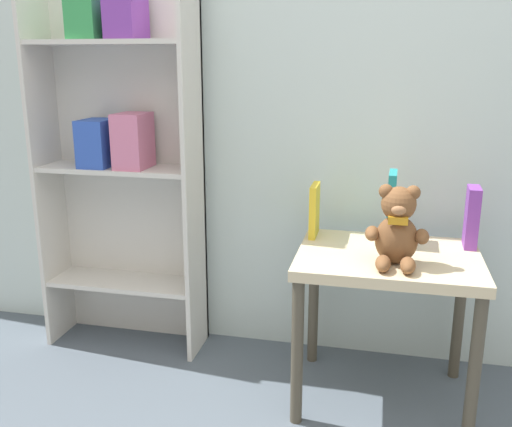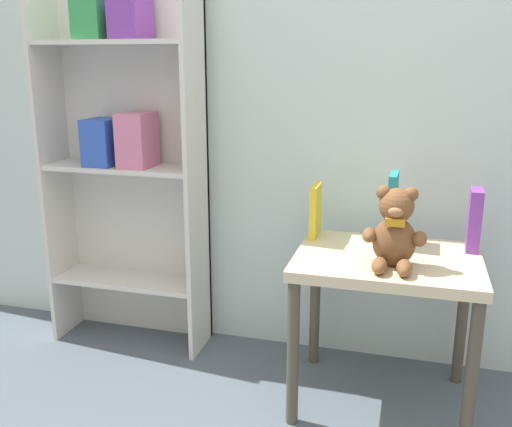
{
  "view_description": "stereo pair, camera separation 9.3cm",
  "coord_description": "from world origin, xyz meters",
  "px_view_note": "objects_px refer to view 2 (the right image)",
  "views": [
    {
      "loc": [
        0.07,
        -0.69,
        1.18
      ],
      "look_at": [
        -0.37,
        1.23,
        0.65
      ],
      "focal_mm": 40.0,
      "sensor_mm": 36.0,
      "label": 1
    },
    {
      "loc": [
        0.16,
        -0.67,
        1.18
      ],
      "look_at": [
        -0.37,
        1.23,
        0.65
      ],
      "focal_mm": 40.0,
      "sensor_mm": 36.0,
      "label": 2
    }
  ],
  "objects_px": {
    "display_table": "(386,279)",
    "book_standing_purple": "(474,220)",
    "book_standing_yellow": "(315,211)",
    "teddy_bear": "(395,231)",
    "bookshelf_side": "(126,144)",
    "book_standing_teal": "(392,209)"
  },
  "relations": [
    {
      "from": "display_table",
      "to": "book_standing_purple",
      "type": "distance_m",
      "value": 0.36
    },
    {
      "from": "book_standing_yellow",
      "to": "book_standing_teal",
      "type": "height_order",
      "value": "book_standing_teal"
    },
    {
      "from": "bookshelf_side",
      "to": "book_standing_teal",
      "type": "xyz_separation_m",
      "value": [
        1.07,
        -0.1,
        -0.17
      ]
    },
    {
      "from": "display_table",
      "to": "book_standing_purple",
      "type": "xyz_separation_m",
      "value": [
        0.27,
        0.14,
        0.19
      ]
    },
    {
      "from": "bookshelf_side",
      "to": "book_standing_purple",
      "type": "distance_m",
      "value": 1.36
    },
    {
      "from": "book_standing_teal",
      "to": "book_standing_yellow",
      "type": "bearing_deg",
      "value": 177.22
    },
    {
      "from": "book_standing_yellow",
      "to": "book_standing_teal",
      "type": "relative_size",
      "value": 0.76
    },
    {
      "from": "bookshelf_side",
      "to": "book_standing_teal",
      "type": "bearing_deg",
      "value": -5.19
    },
    {
      "from": "teddy_bear",
      "to": "book_standing_purple",
      "type": "xyz_separation_m",
      "value": [
        0.25,
        0.24,
        -0.01
      ]
    },
    {
      "from": "bookshelf_side",
      "to": "book_standing_purple",
      "type": "height_order",
      "value": "bookshelf_side"
    },
    {
      "from": "bookshelf_side",
      "to": "book_standing_yellow",
      "type": "height_order",
      "value": "bookshelf_side"
    },
    {
      "from": "bookshelf_side",
      "to": "teddy_bear",
      "type": "distance_m",
      "value": 1.15
    },
    {
      "from": "bookshelf_side",
      "to": "book_standing_yellow",
      "type": "distance_m",
      "value": 0.82
    },
    {
      "from": "display_table",
      "to": "book_standing_teal",
      "type": "relative_size",
      "value": 2.38
    },
    {
      "from": "book_standing_yellow",
      "to": "book_standing_teal",
      "type": "distance_m",
      "value": 0.28
    },
    {
      "from": "bookshelf_side",
      "to": "teddy_bear",
      "type": "xyz_separation_m",
      "value": [
        1.09,
        -0.33,
        -0.18
      ]
    },
    {
      "from": "bookshelf_side",
      "to": "teddy_bear",
      "type": "height_order",
      "value": "bookshelf_side"
    },
    {
      "from": "display_table",
      "to": "teddy_bear",
      "type": "distance_m",
      "value": 0.22
    },
    {
      "from": "book_standing_yellow",
      "to": "teddy_bear",
      "type": "bearing_deg",
      "value": -40.67
    },
    {
      "from": "book_standing_yellow",
      "to": "display_table",
      "type": "bearing_deg",
      "value": -29.36
    },
    {
      "from": "teddy_bear",
      "to": "book_standing_yellow",
      "type": "relative_size",
      "value": 1.33
    },
    {
      "from": "bookshelf_side",
      "to": "display_table",
      "type": "height_order",
      "value": "bookshelf_side"
    }
  ]
}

